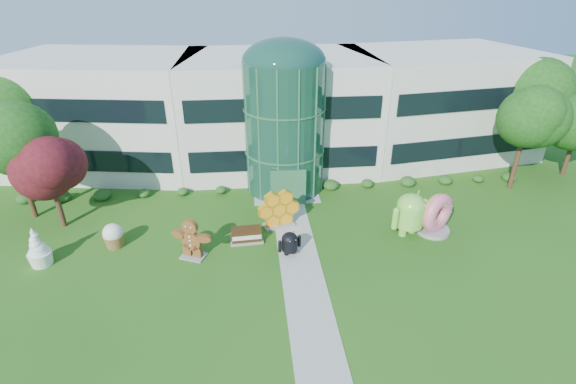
{
  "coord_description": "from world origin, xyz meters",
  "views": [
    {
      "loc": [
        -2.65,
        -18.06,
        15.12
      ],
      "look_at": [
        -0.3,
        6.0,
        2.6
      ],
      "focal_mm": 26.0,
      "sensor_mm": 36.0,
      "label": 1
    }
  ],
  "objects_px": {
    "android_black": "(290,242)",
    "gingerbread": "(191,238)",
    "donut": "(436,213)",
    "android_green": "(410,211)"
  },
  "relations": [
    {
      "from": "android_black",
      "to": "gingerbread",
      "type": "xyz_separation_m",
      "value": [
        -5.83,
        0.32,
        0.43
      ]
    },
    {
      "from": "donut",
      "to": "gingerbread",
      "type": "distance_m",
      "value": 15.62
    },
    {
      "from": "android_black",
      "to": "donut",
      "type": "xyz_separation_m",
      "value": [
        9.73,
        1.63,
        0.53
      ]
    },
    {
      "from": "android_green",
      "to": "gingerbread",
      "type": "xyz_separation_m",
      "value": [
        -13.81,
        -1.27,
        -0.36
      ]
    },
    {
      "from": "android_black",
      "to": "donut",
      "type": "bearing_deg",
      "value": -10.87
    },
    {
      "from": "android_black",
      "to": "gingerbread",
      "type": "bearing_deg",
      "value": 156.53
    },
    {
      "from": "android_green",
      "to": "android_black",
      "type": "distance_m",
      "value": 8.18
    },
    {
      "from": "android_green",
      "to": "gingerbread",
      "type": "bearing_deg",
      "value": 162.03
    },
    {
      "from": "android_green",
      "to": "gingerbread",
      "type": "relative_size",
      "value": 1.18
    },
    {
      "from": "android_black",
      "to": "gingerbread",
      "type": "height_order",
      "value": "gingerbread"
    }
  ]
}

